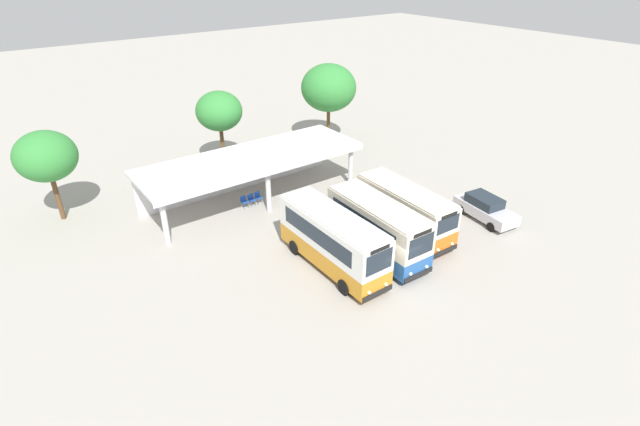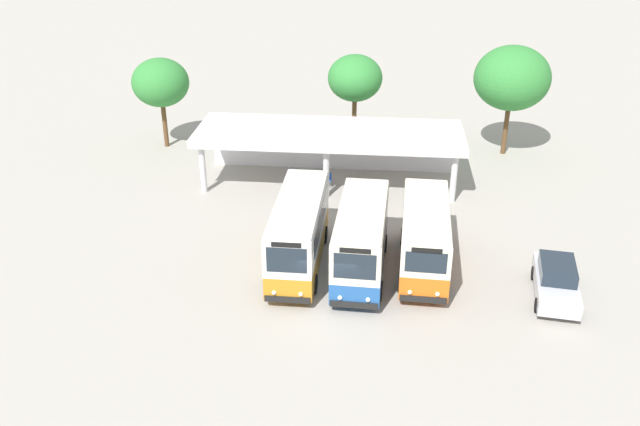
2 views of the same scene
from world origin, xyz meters
The scene contains 12 objects.
ground_plane centered at (0.00, 0.00, 0.00)m, with size 180.00×180.00×0.00m, color #A39E93.
city_bus_nearest_orange centered at (-1.66, 3.11, 1.89)m, with size 2.28×7.81×3.44m.
city_bus_second_in_row centered at (1.32, 2.67, 1.87)m, with size 2.49×7.24×3.39m.
city_bus_middle_cream centered at (4.30, 3.41, 1.75)m, with size 2.48×7.31×3.16m.
parked_car_flank centered at (10.06, 1.46, 0.83)m, with size 2.30×4.59×1.62m.
terminal_canopy centered at (-1.04, 13.88, 2.63)m, with size 15.93×5.33×3.40m.
waiting_chair_end_by_column centered at (-2.22, 12.57, 0.52)m, with size 0.46×0.46×0.86m.
waiting_chair_second_from_end centered at (-1.64, 12.53, 0.52)m, with size 0.46×0.46×0.86m.
waiting_chair_middle_seat centered at (-1.07, 12.58, 0.52)m, with size 0.46×0.46×0.86m.
roadside_tree_behind_canopy centered at (0.11, 20.34, 4.66)m, with size 3.73×3.73×6.26m.
roadside_tree_east_of_canopy centered at (10.36, 19.28, 5.21)m, with size 4.93×4.93×7.32m.
roadside_tree_west_of_canopy centered at (-12.90, 18.47, 4.52)m, with size 3.83×3.83×6.17m.
Camera 2 is at (2.05, -25.10, 16.83)m, focal length 38.10 mm.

